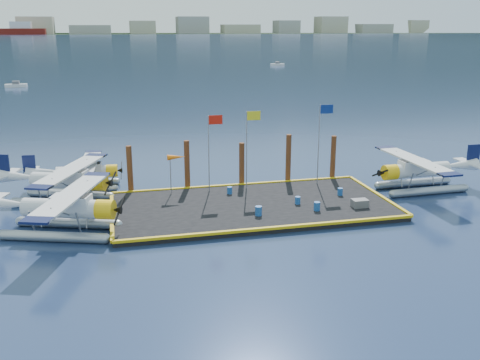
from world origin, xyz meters
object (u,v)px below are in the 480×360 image
Objects in this scene: seaplane_a at (66,211)px; drum_1 at (317,206)px; drum_3 at (258,211)px; piling_0 at (130,171)px; seaplane_d at (418,172)px; piling_4 at (333,159)px; seaplane_c at (85,174)px; crate at (360,203)px; flagpole_blue at (321,132)px; drum_2 at (298,200)px; flagpole_red at (211,141)px; drum_4 at (340,192)px; windsock at (176,158)px; seaplane_b at (67,183)px; drum_5 at (230,190)px; flagpole_yellow at (249,138)px; piling_3 at (288,160)px; piling_1 at (187,166)px; piling_2 at (242,166)px.

seaplane_a is 16.89m from drum_1.
drum_3 is 0.16× the size of piling_0.
seaplane_d is at bearing 14.79° from drum_3.
drum_3 is 11.80m from piling_4.
seaplane_c reaches higher than crate.
drum_2 is at bearing -127.33° from flagpole_blue.
seaplane_a is 1.71× the size of flagpole_red.
drum_4 is 5.26m from piling_4.
drum_1 is at bearing -112.82° from flagpole_blue.
windsock is (-8.26, 4.54, 2.56)m from drum_2.
drum_3 is 7.55m from crate.
drum_4 is (-7.04, -0.81, -0.88)m from seaplane_d.
drum_3 is at bearing -179.55° from crate.
drum_5 is (12.12, -1.68, -0.90)m from seaplane_b.
flagpole_yellow reaches higher than windsock.
drum_1 is 0.14× the size of piling_3.
piling_4 is (5.26, 6.14, 1.33)m from drum_2.
crate is 0.28× the size of piling_4.
piling_4 reaches higher than windsock.
seaplane_d is 16.86m from flagpole_red.
piling_2 is (4.50, 0.00, -0.20)m from piling_1.
seaplane_d is 3.21× the size of windsock.
flagpole_yellow reaches higher than drum_1.
piling_2 is 0.88× the size of piling_3.
drum_2 is at bearing -101.62° from piling_3.
seaplane_b reaches higher than drum_3.
flagpole_yellow is 4.75m from piling_3.
piling_4 reaches higher than drum_5.
piling_2 is (-6.20, 1.60, -2.79)m from flagpole_blue.
drum_3 is 10.13m from flagpole_blue.
seaplane_d is at bearing 79.67° from seaplane_c.
seaplane_c is 21.99m from crate.
flagpole_red reaches higher than windsock.
piling_0 is 4.50m from piling_1.
flagpole_blue is 2.08× the size of windsock.
piling_1 reaches higher than seaplane_c.
seaplane_b reaches higher than windsock.
drum_1 is at bearing -65.48° from piling_2.
piling_0 is (-9.20, 1.60, -2.51)m from flagpole_yellow.
piling_1 reaches higher than seaplane_b.
drum_3 is (-4.27, -0.04, 0.02)m from drum_1.
flagpole_blue is 11.12m from piling_1.
flagpole_blue is at bearing 69.89° from seaplane_d.
flagpole_blue is (18.72, -4.17, 3.37)m from seaplane_c.
drum_3 is 0.16× the size of piling_1.
seaplane_c is at bearing -176.44° from seaplane_b.
flagpole_yellow reaches higher than piling_0.
seaplane_b is at bearing 176.38° from flagpole_red.
flagpole_blue reaches higher than piling_0.
drum_3 is (13.01, -6.96, -0.85)m from seaplane_b.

